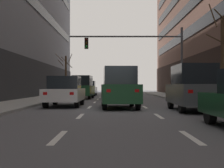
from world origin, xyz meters
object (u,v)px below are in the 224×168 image
(taxi_driving_0, at_px, (114,87))
(street_tree_0, at_px, (66,73))
(taxi_driving_1, at_px, (115,87))
(street_tree_1, at_px, (223,58))
(car_driving_5, at_px, (119,88))
(car_driving_3, at_px, (65,92))
(car_driving_4, at_px, (88,89))
(car_parked_1, at_px, (193,88))
(traffic_signal_0, at_px, (145,51))
(car_driving_2, at_px, (83,87))

(taxi_driving_0, distance_m, street_tree_0, 6.23)
(taxi_driving_1, distance_m, street_tree_1, 11.48)
(taxi_driving_0, height_order, car_driving_5, taxi_driving_0)
(taxi_driving_0, distance_m, car_driving_3, 18.68)
(car_driving_4, distance_m, street_tree_1, 21.18)
(taxi_driving_1, distance_m, car_driving_3, 9.50)
(car_parked_1, bearing_deg, taxi_driving_1, 106.36)
(street_tree_1, bearing_deg, traffic_signal_0, 119.94)
(street_tree_0, relative_size, street_tree_1, 0.86)
(taxi_driving_0, xyz_separation_m, car_parked_1, (3.60, -21.62, 0.06))
(car_driving_3, height_order, car_parked_1, car_parked_1)
(taxi_driving_0, height_order, street_tree_0, street_tree_0)
(taxi_driving_0, xyz_separation_m, traffic_signal_0, (2.24, -12.85, 2.83))
(car_driving_2, height_order, car_driving_3, car_driving_2)
(street_tree_0, bearing_deg, taxi_driving_0, -10.21)
(taxi_driving_0, xyz_separation_m, car_driving_3, (-3.00, -18.44, -0.18))
(car_driving_4, height_order, traffic_signal_0, traffic_signal_0)
(taxi_driving_0, height_order, traffic_signal_0, traffic_signal_0)
(car_driving_2, height_order, car_driving_5, car_driving_5)
(taxi_driving_1, xyz_separation_m, car_driving_5, (0.10, -10.32, 0.00))
(car_driving_4, bearing_deg, car_parked_1, -72.70)
(car_driving_2, height_order, car_driving_4, car_driving_2)
(car_driving_2, distance_m, street_tree_1, 14.18)
(traffic_signal_0, bearing_deg, street_tree_1, -60.06)
(car_driving_3, relative_size, car_driving_5, 1.01)
(car_driving_5, distance_m, traffic_signal_0, 7.75)
(car_driving_5, bearing_deg, car_driving_2, 104.95)
(taxi_driving_1, height_order, traffic_signal_0, traffic_signal_0)
(car_parked_1, bearing_deg, car_driving_2, 116.07)
(car_driving_3, height_order, car_driving_4, car_driving_4)
(traffic_signal_0, bearing_deg, car_parked_1, -81.23)
(car_parked_1, bearing_deg, car_driving_3, 154.24)
(car_driving_2, relative_size, street_tree_1, 0.77)
(taxi_driving_0, relative_size, taxi_driving_1, 0.94)
(car_driving_2, relative_size, car_driving_4, 0.95)
(car_parked_1, height_order, traffic_signal_0, traffic_signal_0)
(car_driving_4, height_order, street_tree_0, street_tree_0)
(car_driving_4, relative_size, car_driving_5, 1.01)
(car_driving_2, bearing_deg, street_tree_1, -51.06)
(taxi_driving_0, xyz_separation_m, street_tree_1, (5.88, -19.17, 1.72))
(car_parked_1, relative_size, traffic_signal_0, 0.53)
(taxi_driving_0, height_order, car_driving_3, taxi_driving_0)
(taxi_driving_1, bearing_deg, street_tree_1, -58.92)
(car_driving_4, height_order, street_tree_1, street_tree_1)
(traffic_signal_0, bearing_deg, car_driving_2, 138.36)
(taxi_driving_1, bearing_deg, car_driving_3, -108.56)
(car_driving_2, distance_m, car_driving_3, 10.22)
(car_driving_3, xyz_separation_m, traffic_signal_0, (5.25, 5.59, 3.01))
(car_driving_2, xyz_separation_m, car_driving_3, (-0.04, -10.22, -0.19))
(car_driving_5, bearing_deg, street_tree_1, 5.89)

